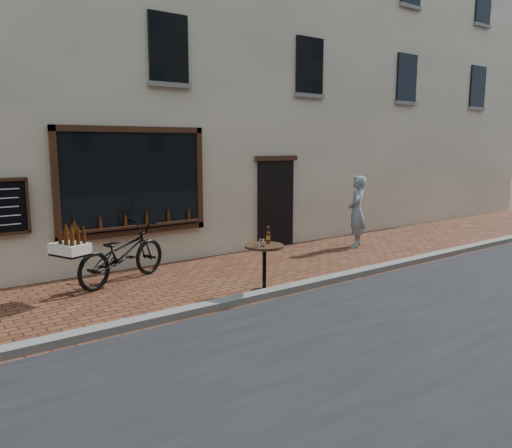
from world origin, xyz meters
TOP-DOWN VIEW (x-y plane):
  - ground at (0.00, 0.00)m, footprint 90.00×90.00m
  - kerb at (0.00, 0.20)m, footprint 90.00×0.25m
  - shop_building at (0.00, 6.50)m, footprint 28.00×6.20m
  - cargo_bicycle at (-2.58, 2.58)m, footprint 2.52×1.54m
  - bistro_table at (-0.83, 0.38)m, footprint 0.68×0.68m
  - pedestrian at (3.55, 2.21)m, footprint 0.79×0.74m

SIDE VIEW (x-z plane):
  - ground at x=0.00m, z-range 0.00..0.00m
  - kerb at x=0.00m, z-range 0.00..0.12m
  - cargo_bicycle at x=-2.58m, z-range -0.03..1.16m
  - bistro_table at x=-0.83m, z-range 0.04..1.21m
  - pedestrian at x=3.55m, z-range 0.00..1.82m
  - shop_building at x=0.00m, z-range 0.00..10.00m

